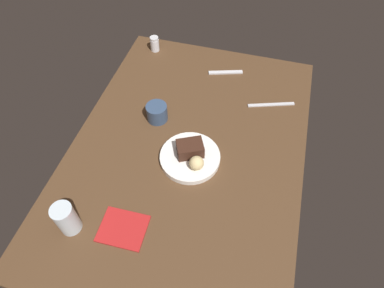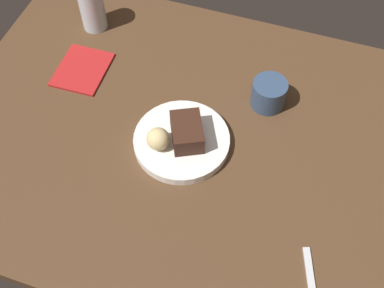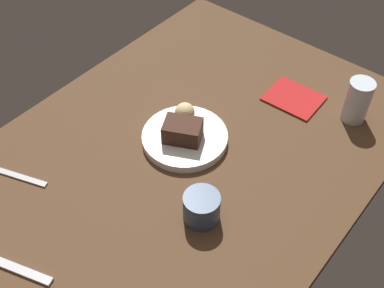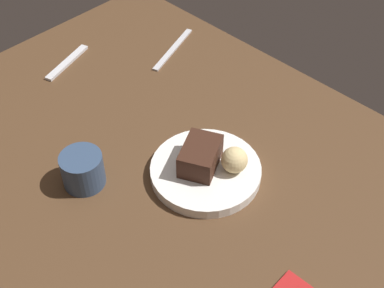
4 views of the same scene
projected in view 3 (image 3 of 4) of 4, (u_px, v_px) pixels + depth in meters
dining_table at (181, 159)px, 121.13cm from camera, size 120.00×84.00×3.00cm
dessert_plate at (185, 138)px, 122.55cm from camera, size 21.49×21.49×2.18cm
chocolate_cake_slice at (183, 131)px, 119.17cm from camera, size 9.91×11.07×4.99cm
bread_roll at (185, 112)px, 123.54cm from camera, size 5.09×5.09×5.09cm
water_glass at (357, 101)px, 124.79cm from camera, size 6.48×6.48×11.80cm
coffee_cup at (202, 208)px, 105.17cm from camera, size 8.09×8.09×6.87cm
dessert_spoon at (19, 270)px, 98.53cm from camera, size 6.30×14.83×0.70cm
butter_knife at (11, 174)px, 115.59cm from camera, size 7.53×18.42×0.50cm
folded_napkin at (294, 98)px, 133.78cm from camera, size 12.33×14.79×0.60cm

